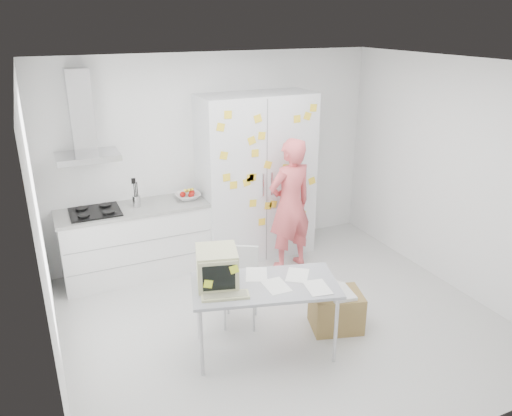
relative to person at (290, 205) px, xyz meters
name	(u,v)px	position (x,y,z in m)	size (l,w,h in m)	color
floor	(282,321)	(-0.66, -1.10, -0.88)	(4.50, 4.00, 0.02)	silver
walls	(255,184)	(-0.66, -0.38, 0.48)	(4.52, 4.01, 2.70)	white
ceiling	(288,64)	(-0.66, -1.10, 1.83)	(4.50, 4.00, 0.02)	white
counter_run	(136,240)	(-1.86, 0.60, -0.39)	(1.84, 0.63, 1.28)	white
range_hood	(83,124)	(-2.31, 0.74, 1.09)	(0.70, 0.48, 1.01)	silver
tall_cabinet	(256,177)	(-0.21, 0.58, 0.23)	(1.50, 0.68, 2.20)	silver
person	(290,205)	(0.00, 0.00, 0.00)	(0.63, 0.41, 1.73)	#E3585D
desk	(235,276)	(-1.32, -1.37, -0.03)	(1.51, 1.03, 1.10)	#9FA1AA
chair	(241,281)	(-1.06, -0.89, -0.39)	(0.51, 0.51, 0.84)	silver
cardboard_box	(336,310)	(-0.20, -1.45, -0.65)	(0.61, 0.54, 0.45)	olive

